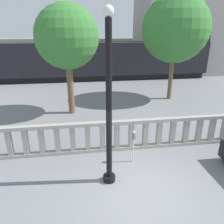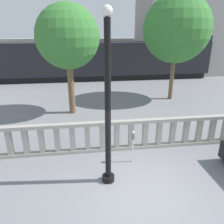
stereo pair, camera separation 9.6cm
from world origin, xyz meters
name	(u,v)px [view 1 (the left image)]	position (x,y,z in m)	size (l,w,h in m)	color
ground_plane	(141,193)	(0.00, 0.00, 0.00)	(160.00, 160.00, 0.00)	slate
balustrade	(124,135)	(0.00, 2.67, 0.66)	(14.52, 0.24, 1.32)	#9E998E
lamppost	(109,109)	(-0.89, 0.73, 2.55)	(0.41, 0.41, 5.35)	black
parking_meter	(134,138)	(0.16, 1.71, 1.01)	(0.14, 0.14, 1.30)	silver
train_near	(96,60)	(-0.07, 16.83, 1.90)	(22.88, 2.69, 4.21)	black
train_far	(91,51)	(0.07, 26.47, 1.90)	(28.00, 2.77, 4.23)	black
building_block	(185,13)	(10.18, 19.79, 6.47)	(10.05, 6.79, 12.94)	gray
tree_left	(175,29)	(4.70, 9.34, 4.78)	(4.43, 4.43, 7.01)	brown
tree_right	(67,37)	(-2.28, 7.41, 4.36)	(3.49, 3.49, 6.13)	brown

